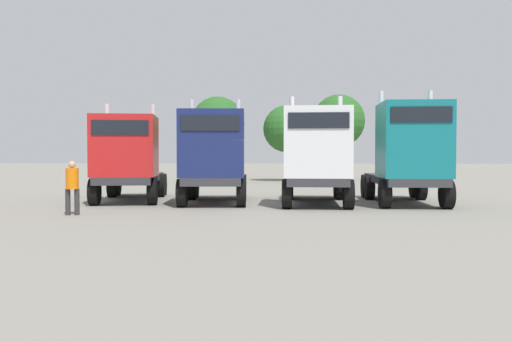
# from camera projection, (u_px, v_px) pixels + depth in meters

# --- Properties ---
(ground) EXTENTS (200.00, 200.00, 0.00)m
(ground) POSITION_uv_depth(u_px,v_px,m) (258.00, 206.00, 19.81)
(ground) COLOR gray
(semi_truck_red) EXTENTS (3.61, 6.57, 4.09)m
(semi_truck_red) POSITION_uv_depth(u_px,v_px,m) (128.00, 158.00, 21.25)
(semi_truck_red) COLOR #333338
(semi_truck_red) RESTS_ON ground
(semi_truck_navy) EXTENTS (3.08, 5.90, 4.21)m
(semi_truck_navy) POSITION_uv_depth(u_px,v_px,m) (214.00, 156.00, 20.37)
(semi_truck_navy) COLOR #333338
(semi_truck_navy) RESTS_ON ground
(semi_truck_white) EXTENTS (2.56, 6.41, 4.26)m
(semi_truck_white) POSITION_uv_depth(u_px,v_px,m) (317.00, 155.00, 19.84)
(semi_truck_white) COLOR #333338
(semi_truck_white) RESTS_ON ground
(semi_truck_teal) EXTENTS (2.64, 6.18, 4.47)m
(semi_truck_teal) POSITION_uv_depth(u_px,v_px,m) (409.00, 153.00, 19.84)
(semi_truck_teal) COLOR #333338
(semi_truck_teal) RESTS_ON ground
(visitor_in_hivis) EXTENTS (0.49, 0.49, 1.75)m
(visitor_in_hivis) POSITION_uv_depth(u_px,v_px,m) (72.00, 184.00, 16.75)
(visitor_in_hivis) COLOR #313131
(visitor_in_hivis) RESTS_ON ground
(oak_far_left) EXTENTS (4.04, 4.04, 6.34)m
(oak_far_left) POSITION_uv_depth(u_px,v_px,m) (218.00, 124.00, 39.06)
(oak_far_left) COLOR #4C3823
(oak_far_left) RESTS_ON ground
(oak_far_centre) EXTENTS (3.47, 3.47, 5.63)m
(oak_far_centre) POSITION_uv_depth(u_px,v_px,m) (287.00, 129.00, 38.48)
(oak_far_centre) COLOR #4C3823
(oak_far_centre) RESTS_ON ground
(oak_far_right) EXTENTS (4.12, 4.12, 6.70)m
(oak_far_right) POSITION_uv_depth(u_px,v_px,m) (339.00, 121.00, 40.86)
(oak_far_right) COLOR #4C3823
(oak_far_right) RESTS_ON ground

